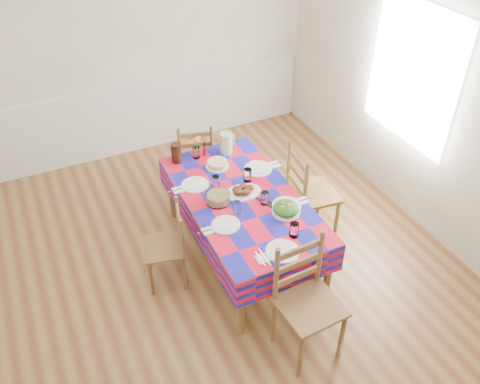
% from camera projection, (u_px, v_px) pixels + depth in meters
% --- Properties ---
extents(room, '(4.58, 5.08, 2.78)m').
position_uv_depth(room, '(214.00, 158.00, 4.07)').
color(room, brown).
rests_on(room, ground).
extents(wainscot, '(4.41, 0.06, 0.92)m').
position_uv_depth(wainscot, '(139.00, 115.00, 6.37)').
color(wainscot, white).
rests_on(wainscot, room).
extents(window_right, '(0.00, 1.40, 1.40)m').
position_uv_depth(window_right, '(412.00, 75.00, 4.95)').
color(window_right, white).
rests_on(window_right, room).
extents(dining_table, '(1.01, 1.87, 0.73)m').
position_uv_depth(dining_table, '(242.00, 204.00, 4.72)').
color(dining_table, brown).
rests_on(dining_table, room).
extents(setting_near_head, '(0.45, 0.30, 0.13)m').
position_uv_depth(setting_near_head, '(286.00, 243.00, 4.14)').
color(setting_near_head, white).
rests_on(setting_near_head, dining_table).
extents(setting_left_near, '(0.46, 0.27, 0.12)m').
position_uv_depth(setting_left_near, '(229.00, 219.00, 4.39)').
color(setting_left_near, white).
rests_on(setting_left_near, dining_table).
extents(setting_left_far, '(0.48, 0.28, 0.13)m').
position_uv_depth(setting_left_far, '(202.00, 184.00, 4.78)').
color(setting_left_far, white).
rests_on(setting_left_far, dining_table).
extents(setting_right_near, '(0.49, 0.28, 0.13)m').
position_uv_depth(setting_right_near, '(279.00, 202.00, 4.56)').
color(setting_right_near, white).
rests_on(setting_right_near, dining_table).
extents(setting_right_far, '(0.53, 0.30, 0.14)m').
position_uv_depth(setting_right_far, '(255.00, 171.00, 4.95)').
color(setting_right_far, white).
rests_on(setting_right_far, dining_table).
extents(meat_platter, '(0.35, 0.25, 0.07)m').
position_uv_depth(meat_platter, '(243.00, 191.00, 4.70)').
color(meat_platter, white).
rests_on(meat_platter, dining_table).
extents(salad_platter, '(0.26, 0.26, 0.11)m').
position_uv_depth(salad_platter, '(286.00, 209.00, 4.47)').
color(salad_platter, white).
rests_on(salad_platter, dining_table).
extents(pasta_bowl, '(0.23, 0.23, 0.08)m').
position_uv_depth(pasta_bowl, '(218.00, 198.00, 4.59)').
color(pasta_bowl, white).
rests_on(pasta_bowl, dining_table).
extents(cake, '(0.23, 0.23, 0.06)m').
position_uv_depth(cake, '(217.00, 164.00, 5.04)').
color(cake, white).
rests_on(cake, dining_table).
extents(serving_utensils, '(0.15, 0.34, 0.01)m').
position_uv_depth(serving_utensils, '(264.00, 199.00, 4.64)').
color(serving_utensils, black).
rests_on(serving_utensils, dining_table).
extents(flower_vase, '(0.15, 0.12, 0.24)m').
position_uv_depth(flower_vase, '(196.00, 149.00, 5.12)').
color(flower_vase, white).
rests_on(flower_vase, dining_table).
extents(hot_sauce, '(0.04, 0.04, 0.15)m').
position_uv_depth(hot_sauce, '(205.00, 149.00, 5.18)').
color(hot_sauce, red).
rests_on(hot_sauce, dining_table).
extents(green_pitcher, '(0.13, 0.13, 0.22)m').
position_uv_depth(green_pitcher, '(226.00, 143.00, 5.19)').
color(green_pitcher, '#9FC98E').
rests_on(green_pitcher, dining_table).
extents(tea_pitcher, '(0.10, 0.10, 0.21)m').
position_uv_depth(tea_pitcher, '(176.00, 153.00, 5.06)').
color(tea_pitcher, black).
rests_on(tea_pitcher, dining_table).
extents(name_card, '(0.08, 0.03, 0.02)m').
position_uv_depth(name_card, '(293.00, 260.00, 4.01)').
color(name_card, white).
rests_on(name_card, dining_table).
extents(chair_near, '(0.49, 0.47, 1.06)m').
position_uv_depth(chair_near, '(307.00, 302.00, 3.96)').
color(chair_near, brown).
rests_on(chair_near, room).
extents(chair_far, '(0.49, 0.48, 0.91)m').
position_uv_depth(chair_far, '(196.00, 158.00, 5.68)').
color(chair_far, brown).
rests_on(chair_far, room).
extents(chair_left, '(0.44, 0.45, 0.85)m').
position_uv_depth(chair_left, '(168.00, 246.00, 4.60)').
color(chair_left, brown).
rests_on(chair_left, room).
extents(chair_right, '(0.49, 0.51, 1.05)m').
position_uv_depth(chair_right, '(309.00, 194.00, 5.05)').
color(chair_right, brown).
rests_on(chair_right, room).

